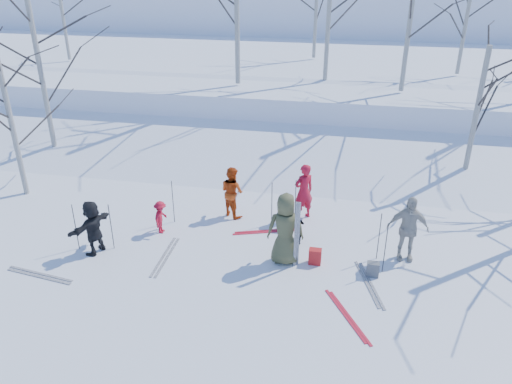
% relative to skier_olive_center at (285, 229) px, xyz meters
% --- Properties ---
extents(ground, '(120.00, 120.00, 0.00)m').
position_rel_skier_olive_center_xyz_m(ground, '(-1.01, -0.22, -0.96)').
color(ground, white).
rests_on(ground, ground).
extents(snow_ramp, '(70.00, 9.49, 4.12)m').
position_rel_skier_olive_center_xyz_m(snow_ramp, '(-1.01, 6.78, -0.81)').
color(snow_ramp, white).
rests_on(snow_ramp, ground).
extents(snow_plateau, '(70.00, 18.00, 2.20)m').
position_rel_skier_olive_center_xyz_m(snow_plateau, '(-1.01, 16.78, 0.04)').
color(snow_plateau, white).
rests_on(snow_plateau, ground).
extents(far_hill, '(90.00, 30.00, 6.00)m').
position_rel_skier_olive_center_xyz_m(far_hill, '(-1.01, 37.78, 1.04)').
color(far_hill, white).
rests_on(far_hill, ground).
extents(skier_olive_center, '(1.01, 0.73, 1.93)m').
position_rel_skier_olive_center_xyz_m(skier_olive_center, '(0.00, 0.00, 0.00)').
color(skier_olive_center, '#47492B').
rests_on(skier_olive_center, ground).
extents(skier_red_north, '(0.75, 0.71, 1.73)m').
position_rel_skier_olive_center_xyz_m(skier_red_north, '(0.21, 2.48, -0.10)').
color(skier_red_north, '#B51026').
rests_on(skier_red_north, ground).
extents(skier_redor_behind, '(0.97, 0.92, 1.57)m').
position_rel_skier_olive_center_xyz_m(skier_redor_behind, '(-1.92, 2.21, -0.18)').
color(skier_redor_behind, '#BD3E0E').
rests_on(skier_redor_behind, ground).
extents(skier_red_seated, '(0.38, 0.64, 0.97)m').
position_rel_skier_olive_center_xyz_m(skier_red_seated, '(-3.66, 0.82, -0.48)').
color(skier_red_seated, '#B51026').
rests_on(skier_red_seated, ground).
extents(skier_cream_east, '(1.06, 0.47, 1.79)m').
position_rel_skier_olive_center_xyz_m(skier_cream_east, '(3.05, 0.74, -0.07)').
color(skier_cream_east, beige).
rests_on(skier_cream_east, ground).
extents(skier_grey_west, '(0.85, 1.47, 1.51)m').
position_rel_skier_olive_center_xyz_m(skier_grey_west, '(-5.02, -0.51, -0.21)').
color(skier_grey_west, black).
rests_on(skier_grey_west, ground).
extents(dog, '(0.43, 0.68, 0.53)m').
position_rel_skier_olive_center_xyz_m(dog, '(0.28, 1.07, -0.70)').
color(dog, black).
rests_on(dog, ground).
extents(upright_ski_left, '(0.09, 0.16, 1.90)m').
position_rel_skier_olive_center_xyz_m(upright_ski_left, '(0.29, -0.21, -0.01)').
color(upright_ski_left, silver).
rests_on(upright_ski_left, ground).
extents(upright_ski_right, '(0.09, 0.23, 1.89)m').
position_rel_skier_olive_center_xyz_m(upright_ski_right, '(0.34, -0.18, -0.01)').
color(upright_ski_right, silver).
rests_on(upright_ski_right, ground).
extents(ski_pair_a, '(0.75, 1.96, 0.02)m').
position_rel_skier_olive_center_xyz_m(ski_pair_a, '(-5.90, -1.79, -0.95)').
color(ski_pair_a, silver).
rests_on(ski_pair_a, ground).
extents(ski_pair_b, '(1.25, 2.01, 0.02)m').
position_rel_skier_olive_center_xyz_m(ski_pair_b, '(2.16, -0.61, -0.95)').
color(ski_pair_b, silver).
rests_on(ski_pair_b, ground).
extents(ski_pair_c, '(0.27, 1.91, 0.02)m').
position_rel_skier_olive_center_xyz_m(ski_pair_c, '(-3.12, -0.41, -0.95)').
color(ski_pair_c, silver).
rests_on(ski_pair_c, ground).
extents(ski_pair_d, '(1.82, 2.07, 0.02)m').
position_rel_skier_olive_center_xyz_m(ski_pair_d, '(1.67, -1.90, -0.95)').
color(ski_pair_d, red).
rests_on(ski_pair_d, ground).
extents(ski_pair_e, '(1.34, 2.02, 0.02)m').
position_rel_skier_olive_center_xyz_m(ski_pair_e, '(-0.71, 1.40, -0.95)').
color(ski_pair_e, red).
rests_on(ski_pair_e, ground).
extents(ski_pole_a, '(0.02, 0.02, 1.34)m').
position_rel_skier_olive_center_xyz_m(ski_pole_a, '(-5.56, -0.45, -0.29)').
color(ski_pole_a, black).
rests_on(ski_pole_a, ground).
extents(ski_pole_b, '(0.02, 0.02, 1.34)m').
position_rel_skier_olive_center_xyz_m(ski_pole_b, '(-4.64, -0.26, -0.29)').
color(ski_pole_b, black).
rests_on(ski_pole_b, ground).
extents(ski_pole_c, '(0.02, 0.02, 1.34)m').
position_rel_skier_olive_center_xyz_m(ski_pole_c, '(-0.00, 2.19, -0.29)').
color(ski_pole_c, black).
rests_on(ski_pole_c, ground).
extents(ski_pole_d, '(0.02, 0.02, 1.34)m').
position_rel_skier_olive_center_xyz_m(ski_pole_d, '(-4.91, -0.45, -0.29)').
color(ski_pole_d, black).
rests_on(ski_pole_d, ground).
extents(ski_pole_e, '(0.02, 0.02, 1.34)m').
position_rel_skier_olive_center_xyz_m(ski_pole_e, '(-3.52, 1.46, -0.29)').
color(ski_pole_e, black).
rests_on(ski_pole_e, ground).
extents(ski_pole_f, '(0.02, 0.02, 1.34)m').
position_rel_skier_olive_center_xyz_m(ski_pole_f, '(2.35, 0.59, -0.29)').
color(ski_pole_f, black).
rests_on(ski_pole_f, ground).
extents(ski_pole_g, '(0.02, 0.02, 1.34)m').
position_rel_skier_olive_center_xyz_m(ski_pole_g, '(2.48, -0.01, -0.29)').
color(ski_pole_g, black).
rests_on(ski_pole_g, ground).
extents(ski_pole_h, '(0.02, 0.02, 1.34)m').
position_rel_skier_olive_center_xyz_m(ski_pole_h, '(-0.66, 1.89, -0.29)').
color(ski_pole_h, black).
rests_on(ski_pole_h, ground).
extents(backpack_red, '(0.32, 0.22, 0.42)m').
position_rel_skier_olive_center_xyz_m(backpack_red, '(0.78, 0.05, -0.75)').
color(backpack_red, red).
rests_on(backpack_red, ground).
extents(backpack_grey, '(0.30, 0.20, 0.38)m').
position_rel_skier_olive_center_xyz_m(backpack_grey, '(2.23, -0.22, -0.77)').
color(backpack_grey, '#54575B').
rests_on(backpack_grey, ground).
extents(backpack_dark, '(0.34, 0.24, 0.40)m').
position_rel_skier_olive_center_xyz_m(backpack_dark, '(-0.16, 1.66, -0.76)').
color(backpack_dark, black).
rests_on(backpack_dark, ground).
extents(birch_plateau_a, '(4.67, 4.67, 5.82)m').
position_rel_skier_olive_center_xyz_m(birch_plateau_a, '(3.31, 9.80, 4.14)').
color(birch_plateau_a, silver).
rests_on(birch_plateau_a, snow_plateau).
extents(birch_plateau_c, '(3.69, 3.69, 4.41)m').
position_rel_skier_olive_center_xyz_m(birch_plateau_c, '(6.04, 13.44, 3.44)').
color(birch_plateau_c, silver).
rests_on(birch_plateau_c, snow_plateau).
extents(birch_plateau_e, '(5.21, 5.21, 6.58)m').
position_rel_skier_olive_center_xyz_m(birch_plateau_e, '(-3.43, 9.77, 4.53)').
color(birch_plateau_e, silver).
rests_on(birch_plateau_e, snow_plateau).
extents(birch_plateau_f, '(4.68, 4.68, 5.82)m').
position_rel_skier_olive_center_xyz_m(birch_plateau_f, '(0.16, 11.12, 4.15)').
color(birch_plateau_f, silver).
rests_on(birch_plateau_f, snow_plateau).
extents(birch_plateau_g, '(4.03, 4.03, 4.90)m').
position_rel_skier_olive_center_xyz_m(birch_plateau_g, '(-0.77, 16.08, 3.69)').
color(birch_plateau_g, silver).
rests_on(birch_plateau_g, snow_plateau).
extents(birch_plateau_h, '(3.59, 3.59, 4.27)m').
position_rel_skier_olive_center_xyz_m(birch_plateau_h, '(-13.18, 13.14, 3.37)').
color(birch_plateau_h, silver).
rests_on(birch_plateau_h, snow_plateau).
extents(birch_edge_a, '(3.91, 3.91, 4.73)m').
position_rel_skier_olive_center_xyz_m(birch_edge_a, '(-9.00, 2.37, 1.40)').
color(birch_edge_a, silver).
rests_on(birch_edge_a, ground).
extents(birch_edge_d, '(4.84, 4.84, 6.05)m').
position_rel_skier_olive_center_xyz_m(birch_edge_d, '(-9.78, 5.49, 2.06)').
color(birch_edge_d, silver).
rests_on(birch_edge_d, ground).
extents(birch_edge_e, '(3.88, 3.88, 4.69)m').
position_rel_skier_olive_center_xyz_m(birch_edge_e, '(5.39, 5.89, 1.38)').
color(birch_edge_e, silver).
rests_on(birch_edge_e, ground).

